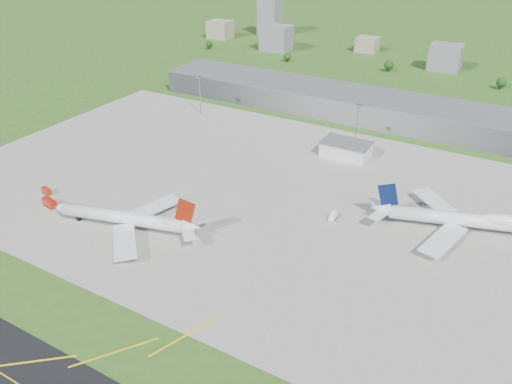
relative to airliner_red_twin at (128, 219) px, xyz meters
The scene contains 21 objects.
ground 172.75m from the airliner_red_twin, 75.07° to the left, with size 1400.00×1400.00×0.00m, color #2E551A.
apron 78.90m from the airliner_red_twin, 46.22° to the left, with size 360.00×190.00×0.08m, color gray.
terminal 187.23m from the airliner_red_twin, 76.26° to the left, with size 300.00×42.00×15.00m, color slate.
ops_building 128.93m from the airliner_red_twin, 65.01° to the left, with size 26.00×16.00×8.00m, color silver.
mast_west 143.62m from the airliner_red_twin, 112.84° to the left, with size 3.50×2.00×25.90m.
mast_center 143.22m from the airliner_red_twin, 67.55° to the left, with size 3.50×2.00×25.90m.
airliner_red_twin is the anchor object (origin of this frame).
airliner_blue_quad 143.30m from the airliner_red_twin, 29.48° to the left, with size 72.09×55.34×19.25m.
fire_truck 45.29m from the airliner_red_twin, behind, with size 8.82×4.71×3.70m.
crash_tender 56.34m from the airliner_red_twin, behind, with size 6.20×3.80×3.04m.
tug_yellow 18.35m from the airliner_red_twin, 102.97° to the left, with size 4.04×2.87×1.81m.
van_white_near 89.94m from the airliner_red_twin, 34.77° to the left, with size 2.92×5.77×2.82m.
bldg_far_w 379.86m from the airliner_red_twin, 117.52° to the left, with size 24.00×20.00×18.00m, color gray.
bldg_w 331.01m from the airliner_red_twin, 106.78° to the left, with size 28.00×22.00×24.00m, color slate.
bldg_cw 357.19m from the airliner_red_twin, 92.49° to the left, with size 20.00×18.00×14.00m, color gray.
bldg_c 333.20m from the airliner_red_twin, 78.84° to the left, with size 26.00×20.00×22.00m, color slate.
bldg_tall_w 400.84m from the airliner_red_twin, 109.78° to the left, with size 22.00×20.00×44.00m, color slate.
tree_far_w 326.30m from the airliner_red_twin, 118.47° to the left, with size 7.20×7.20×8.80m.
tree_w 289.37m from the airliner_red_twin, 103.09° to the left, with size 6.75×6.75×8.25m.
tree_c 297.86m from the airliner_red_twin, 85.29° to the left, with size 8.10×8.10×9.90m.
tree_e 313.50m from the airliner_red_twin, 68.58° to the left, with size 7.65×7.65×9.35m.
Camera 1 is at (93.59, -146.38, 119.74)m, focal length 35.00 mm.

